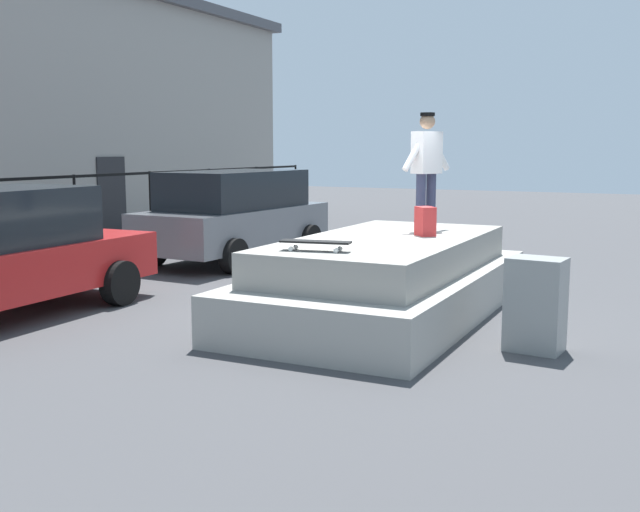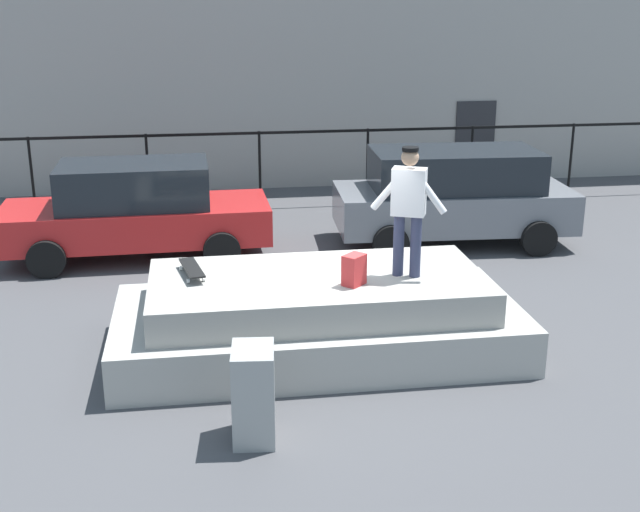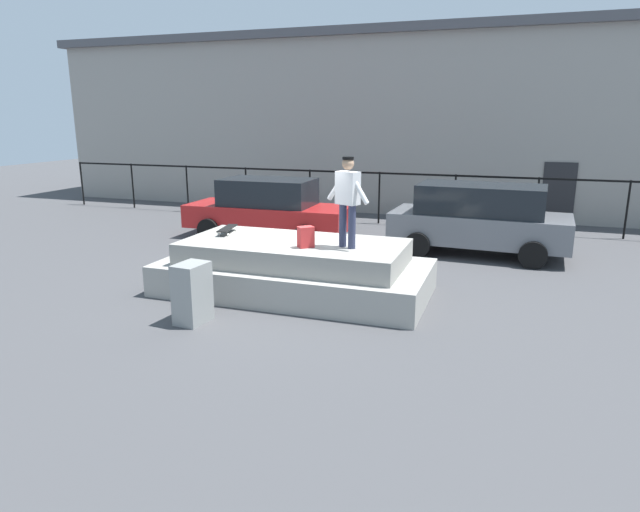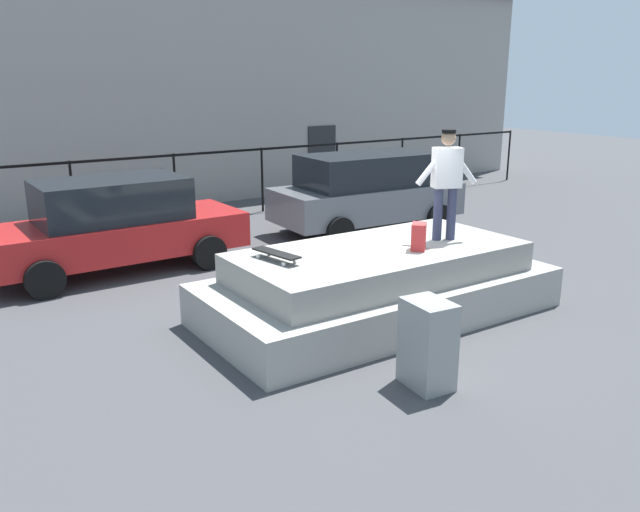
# 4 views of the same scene
# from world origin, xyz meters

# --- Properties ---
(ground_plane) EXTENTS (60.00, 60.00, 0.00)m
(ground_plane) POSITION_xyz_m (0.00, 0.00, 0.00)
(ground_plane) COLOR #424244
(concrete_ledge) EXTENTS (5.28, 2.56, 1.04)m
(concrete_ledge) POSITION_xyz_m (0.13, -0.29, 0.47)
(concrete_ledge) COLOR #9E9B93
(concrete_ledge) RESTS_ON ground_plane
(skateboarder) EXTENTS (0.93, 0.47, 1.68)m
(skateboarder) POSITION_xyz_m (1.26, -0.45, 2.01)
(skateboarder) COLOR #2D334C
(skateboarder) RESTS_ON concrete_ledge
(skateboard) EXTENTS (0.35, 0.85, 0.12)m
(skateboard) POSITION_xyz_m (-1.48, -0.03, 1.14)
(skateboard) COLOR black
(skateboard) RESTS_ON concrete_ledge
(backpack) EXTENTS (0.34, 0.34, 0.39)m
(backpack) POSITION_xyz_m (0.53, -0.69, 1.24)
(backpack) COLOR red
(backpack) RESTS_ON concrete_ledge
(car_red_sedan_near) EXTENTS (4.71, 2.05, 1.71)m
(car_red_sedan_near) POSITION_xyz_m (-2.46, 4.18, 0.87)
(car_red_sedan_near) COLOR #B21E1E
(car_red_sedan_near) RESTS_ON ground_plane
(car_grey_hatchback_mid) EXTENTS (4.44, 2.25, 1.77)m
(car_grey_hatchback_mid) POSITION_xyz_m (3.36, 4.18, 0.94)
(car_grey_hatchback_mid) COLOR slate
(car_grey_hatchback_mid) RESTS_ON ground_plane
(utility_box) EXTENTS (0.50, 0.64, 1.04)m
(utility_box) POSITION_xyz_m (-0.87, -2.43, 0.52)
(utility_box) COLOR gray
(utility_box) RESTS_ON ground_plane
(fence_row) EXTENTS (24.06, 0.06, 1.68)m
(fence_row) POSITION_xyz_m (0.00, 7.43, 1.21)
(fence_row) COLOR black
(fence_row) RESTS_ON ground_plane
(warehouse_building) EXTENTS (27.95, 9.10, 6.42)m
(warehouse_building) POSITION_xyz_m (0.00, 13.55, 3.22)
(warehouse_building) COLOR gray
(warehouse_building) RESTS_ON ground_plane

